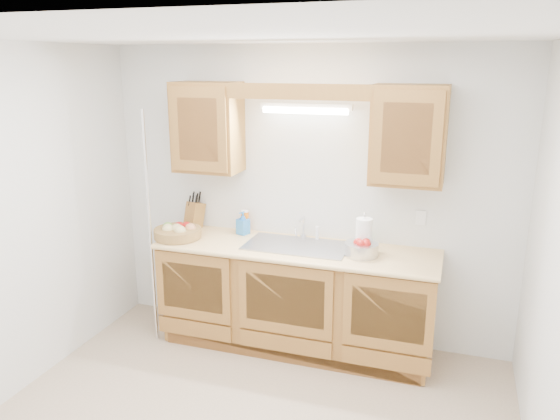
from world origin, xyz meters
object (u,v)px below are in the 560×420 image
at_px(fruit_basket, 178,232).
at_px(knife_block, 195,215).
at_px(apple_bowl, 362,248).
at_px(paper_towel, 364,236).

distance_m(fruit_basket, knife_block, 0.32).
height_order(knife_block, apple_bowl, knife_block).
bearing_deg(fruit_basket, knife_block, 89.97).
distance_m(fruit_basket, apple_bowl, 1.57).
bearing_deg(apple_bowl, fruit_basket, -177.88).
xyz_separation_m(fruit_basket, apple_bowl, (1.57, 0.06, 0.00)).
xyz_separation_m(knife_block, paper_towel, (1.57, -0.18, 0.01)).
relative_size(knife_block, paper_towel, 1.04).
bearing_deg(paper_towel, fruit_basket, -174.83).
height_order(fruit_basket, knife_block, knife_block).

